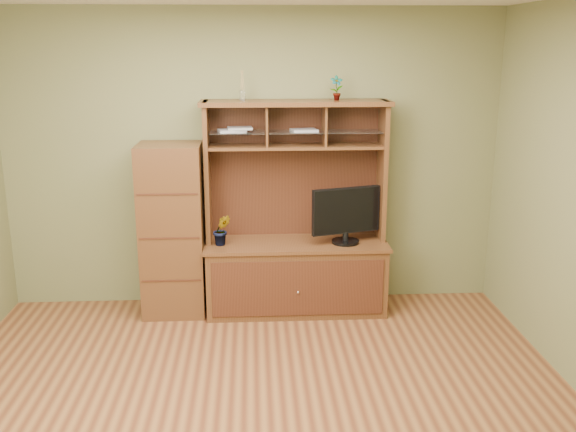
{
  "coord_description": "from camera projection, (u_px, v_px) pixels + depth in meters",
  "views": [
    {
      "loc": [
        -0.01,
        -3.8,
        2.36
      ],
      "look_at": [
        0.27,
        1.2,
        1.03
      ],
      "focal_mm": 40.0,
      "sensor_mm": 36.0,
      "label": 1
    }
  ],
  "objects": [
    {
      "name": "reed_diffuser",
      "position": [
        242.0,
        89.0,
        5.5
      ],
      "size": [
        0.05,
        0.05,
        0.26
      ],
      "color": "silver",
      "rests_on": "media_hutch"
    },
    {
      "name": "room",
      "position": [
        255.0,
        216.0,
        3.93
      ],
      "size": [
        4.54,
        4.04,
        2.74
      ],
      "color": "#572C19",
      "rests_on": "ground"
    },
    {
      "name": "orchid_plant",
      "position": [
        222.0,
        230.0,
        5.65
      ],
      "size": [
        0.16,
        0.14,
        0.28
      ],
      "primitive_type": "imported",
      "rotation": [
        0.0,
        0.0,
        0.1
      ],
      "color": "#2F551D",
      "rests_on": "media_hutch"
    },
    {
      "name": "media_hutch",
      "position": [
        296.0,
        254.0,
        5.83
      ],
      "size": [
        1.66,
        0.61,
        1.9
      ],
      "color": "#482914",
      "rests_on": "room"
    },
    {
      "name": "side_cabinet",
      "position": [
        173.0,
        230.0,
        5.71
      ],
      "size": [
        0.55,
        0.5,
        1.54
      ],
      "color": "#482914",
      "rests_on": "room"
    },
    {
      "name": "monitor",
      "position": [
        346.0,
        214.0,
        5.67
      ],
      "size": [
        0.63,
        0.25,
        0.51
      ],
      "rotation": [
        0.0,
        0.0,
        0.29
      ],
      "color": "black",
      "rests_on": "media_hutch"
    },
    {
      "name": "top_plant",
      "position": [
        337.0,
        88.0,
        5.54
      ],
      "size": [
        0.12,
        0.08,
        0.21
      ],
      "primitive_type": "imported",
      "rotation": [
        0.0,
        0.0,
        0.05
      ],
      "color": "#336F26",
      "rests_on": "media_hutch"
    },
    {
      "name": "magazines",
      "position": [
        258.0,
        130.0,
        5.6
      ],
      "size": [
        0.89,
        0.22,
        0.04
      ],
      "color": "#ABABB0",
      "rests_on": "media_hutch"
    }
  ]
}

